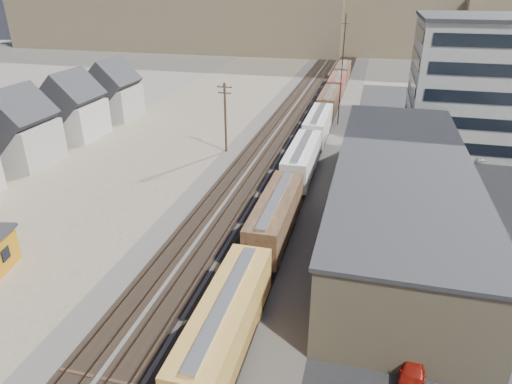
% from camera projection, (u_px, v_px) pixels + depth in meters
% --- Properties ---
extents(ballast_bed, '(18.00, 200.00, 0.06)m').
position_uv_depth(ballast_bed, '(293.00, 139.00, 71.74)').
color(ballast_bed, '#4C4742').
rests_on(ballast_bed, ground).
extents(dirt_yard, '(24.00, 180.00, 0.03)m').
position_uv_depth(dirt_yard, '(148.00, 149.00, 67.49)').
color(dirt_yard, '#72664E').
rests_on(dirt_yard, ground).
extents(asphalt_lot, '(26.00, 120.00, 0.04)m').
position_uv_depth(asphalt_lot, '(455.00, 193.00, 53.60)').
color(asphalt_lot, '#232326').
rests_on(asphalt_lot, ground).
extents(rail_tracks, '(11.40, 200.00, 0.24)m').
position_uv_depth(rail_tracks, '(290.00, 138.00, 71.83)').
color(rail_tracks, black).
rests_on(rail_tracks, ground).
extents(freight_train, '(3.00, 119.74, 4.46)m').
position_uv_depth(freight_train, '(311.00, 140.00, 62.53)').
color(freight_train, black).
rests_on(freight_train, ground).
extents(warehouse, '(12.40, 40.40, 7.25)m').
position_uv_depth(warehouse, '(400.00, 194.00, 44.87)').
color(warehouse, tan).
rests_on(warehouse, ground).
extents(office_tower, '(22.60, 18.60, 18.45)m').
position_uv_depth(office_tower, '(492.00, 83.00, 65.87)').
color(office_tower, '#9E998E').
rests_on(office_tower, ground).
extents(utility_pole_north, '(2.20, 0.32, 10.00)m').
position_uv_depth(utility_pole_north, '(225.00, 116.00, 64.41)').
color(utility_pole_north, '#382619').
rests_on(utility_pole_north, ground).
extents(radio_mast, '(1.20, 0.16, 18.00)m').
position_uv_depth(radio_mast, '(342.00, 71.00, 75.33)').
color(radio_mast, black).
rests_on(radio_mast, ground).
extents(hills_north, '(265.00, 80.00, 32.00)m').
position_uv_depth(hills_north, '(351.00, 6.00, 169.30)').
color(hills_north, brown).
rests_on(hills_north, ground).
extents(parked_car_red, '(2.08, 4.24, 1.39)m').
position_uv_depth(parked_car_red, '(413.00, 370.00, 28.43)').
color(parked_car_red, '#AD1C10').
rests_on(parked_car_red, ground).
extents(parked_car_blue, '(3.52, 5.26, 1.34)m').
position_uv_depth(parked_car_blue, '(431.00, 131.00, 73.39)').
color(parked_car_blue, navy).
rests_on(parked_car_blue, ground).
extents(parked_car_far, '(3.28, 5.19, 1.65)m').
position_uv_depth(parked_car_far, '(476.00, 153.00, 63.87)').
color(parked_car_far, silver).
rests_on(parked_car_far, ground).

